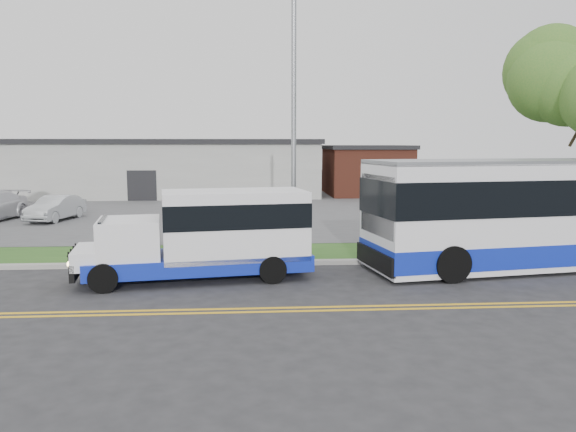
{
  "coord_description": "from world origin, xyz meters",
  "views": [
    {
      "loc": [
        1.4,
        -17.29,
        4.04
      ],
      "look_at": [
        2.71,
        1.5,
        1.6
      ],
      "focal_mm": 35.0,
      "sensor_mm": 36.0,
      "label": 1
    }
  ],
  "objects": [
    {
      "name": "ground",
      "position": [
        0.0,
        0.0,
        0.0
      ],
      "size": [
        140.0,
        140.0,
        0.0
      ],
      "primitive_type": "plane",
      "color": "#28282B",
      "rests_on": "ground"
    },
    {
      "name": "lane_line_north",
      "position": [
        0.0,
        -3.85,
        0.01
      ],
      "size": [
        70.0,
        0.12,
        0.01
      ],
      "primitive_type": "cube",
      "color": "gold",
      "rests_on": "ground"
    },
    {
      "name": "lane_line_south",
      "position": [
        0.0,
        -4.15,
        0.01
      ],
      "size": [
        70.0,
        0.12,
        0.01
      ],
      "primitive_type": "cube",
      "color": "gold",
      "rests_on": "ground"
    },
    {
      "name": "curb",
      "position": [
        0.0,
        1.1,
        0.07
      ],
      "size": [
        80.0,
        0.3,
        0.15
      ],
      "primitive_type": "cube",
      "color": "#9E9B93",
      "rests_on": "ground"
    },
    {
      "name": "verge",
      "position": [
        0.0,
        2.9,
        0.05
      ],
      "size": [
        80.0,
        3.3,
        0.1
      ],
      "primitive_type": "cube",
      "color": "#2B551C",
      "rests_on": "ground"
    },
    {
      "name": "parking_lot",
      "position": [
        0.0,
        17.0,
        0.05
      ],
      "size": [
        80.0,
        25.0,
        0.1
      ],
      "primitive_type": "cube",
      "color": "#4C4C4F",
      "rests_on": "ground"
    },
    {
      "name": "commercial_building",
      "position": [
        -6.0,
        27.0,
        2.18
      ],
      "size": [
        25.4,
        10.4,
        4.35
      ],
      "color": "#9E9E99",
      "rests_on": "ground"
    },
    {
      "name": "brick_wing",
      "position": [
        10.5,
        26.0,
        1.96
      ],
      "size": [
        6.3,
        7.3,
        3.9
      ],
      "color": "brown",
      "rests_on": "ground"
    },
    {
      "name": "streetlight_near",
      "position": [
        3.0,
        2.73,
        5.23
      ],
      "size": [
        0.35,
        1.53,
        9.5
      ],
      "color": "gray",
      "rests_on": "verge"
    },
    {
      "name": "shuttle_bus",
      "position": [
        0.28,
        -0.59,
        1.41
      ],
      "size": [
        7.12,
        3.23,
        2.64
      ],
      "rotation": [
        0.0,
        0.0,
        0.15
      ],
      "color": "#1026AF",
      "rests_on": "ground"
    },
    {
      "name": "transit_bus",
      "position": [
        11.48,
        0.42,
        1.78
      ],
      "size": [
        13.0,
        4.85,
        3.53
      ],
      "rotation": [
        0.0,
        0.0,
        0.16
      ],
      "color": "white",
      "rests_on": "ground"
    },
    {
      "name": "parked_car_a",
      "position": [
        -8.56,
        12.16,
        0.74
      ],
      "size": [
        2.19,
        4.1,
        1.28
      ],
      "primitive_type": "imported",
      "rotation": [
        0.0,
        0.0,
        -0.22
      ],
      "color": "silver",
      "rests_on": "parking_lot"
    }
  ]
}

